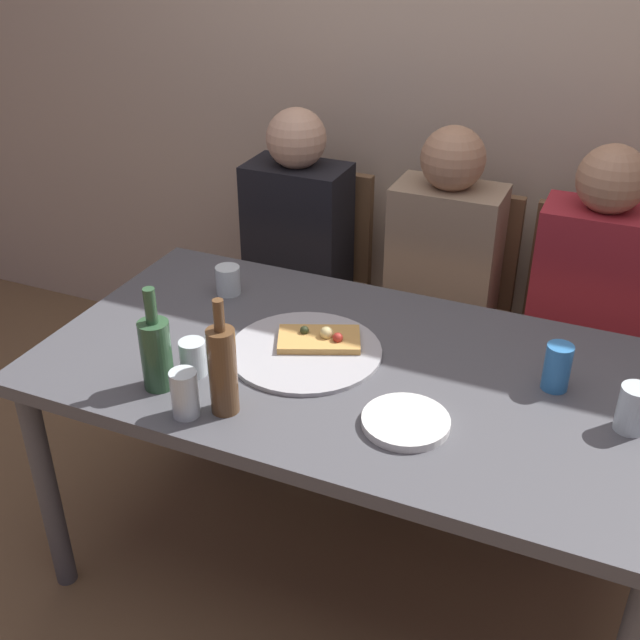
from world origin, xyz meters
The scene contains 19 objects.
ground_plane centered at (0.00, 0.00, 0.00)m, with size 8.00×8.00×0.00m, color brown.
back_wall centered at (0.00, 1.14, 1.30)m, with size 6.00×0.10×2.60m, color #BCA893.
dining_table centered at (0.00, 0.00, 0.67)m, with size 1.65×0.88×0.74m.
pizza_tray centered at (-0.14, 0.00, 0.75)m, with size 0.41×0.41×0.01m, color #ADADB2.
pizza_slice_last centered at (-0.12, 0.05, 0.77)m, with size 0.25×0.20×0.05m.
wine_bottle centered at (-0.21, -0.31, 0.86)m, with size 0.07×0.07×0.30m.
beer_bottle centered at (-0.41, -0.28, 0.84)m, with size 0.08×0.08×0.27m.
tumbler_near centered at (-0.49, 0.22, 0.79)m, with size 0.07×0.07×0.09m, color silver.
tumbler_far centered at (-0.36, -0.20, 0.79)m, with size 0.07×0.07×0.10m, color silver.
wine_glass centered at (0.68, 0.00, 0.80)m, with size 0.07×0.07×0.11m, color silver.
short_glass centered at (-0.28, -0.36, 0.80)m, with size 0.07×0.07×0.12m, color silver.
soda_can centered at (0.50, 0.10, 0.80)m, with size 0.07×0.07×0.12m, color #337AC1.
plate_stack centered at (0.20, -0.19, 0.75)m, with size 0.21×0.21×0.02m, color white.
chair_left centered at (-0.52, 0.84, 0.51)m, with size 0.44×0.44×0.90m.
chair_middle centered at (0.03, 0.84, 0.51)m, with size 0.44×0.44×0.90m.
chair_right centered at (0.51, 0.84, 0.51)m, with size 0.44×0.44×0.90m.
guest_in_sweater centered at (-0.52, 0.69, 0.64)m, with size 0.36×0.56×1.17m.
guest_in_beanie centered at (0.03, 0.69, 0.64)m, with size 0.36×0.56×1.17m.
guest_by_wall centered at (0.51, 0.69, 0.64)m, with size 0.36×0.56×1.17m.
Camera 1 is at (0.60, -1.59, 1.85)m, focal length 43.54 mm.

